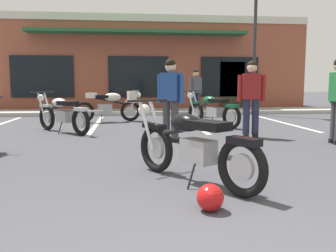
# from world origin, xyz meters

# --- Properties ---
(ground_plane) EXTENTS (80.00, 80.00, 0.00)m
(ground_plane) POSITION_xyz_m (0.00, 4.01, 0.00)
(ground_plane) COLOR #3D3D42
(sidewalk_kerb) EXTENTS (22.00, 1.80, 0.14)m
(sidewalk_kerb) POSITION_xyz_m (0.00, 12.45, 0.07)
(sidewalk_kerb) COLOR #A8A59E
(sidewalk_kerb) RESTS_ON ground_plane
(brick_storefront_building) EXTENTS (14.77, 6.52, 4.04)m
(brick_storefront_building) POSITION_xyz_m (0.00, 16.57, 2.02)
(brick_storefront_building) COLOR brown
(brick_storefront_building) RESTS_ON ground_plane
(painted_stall_lines) EXTENTS (8.47, 4.80, 0.01)m
(painted_stall_lines) POSITION_xyz_m (0.00, 8.85, 0.00)
(painted_stall_lines) COLOR silver
(painted_stall_lines) RESTS_ON ground_plane
(motorcycle_foreground_classic) EXTENTS (1.41, 1.84, 0.98)m
(motorcycle_foreground_classic) POSITION_xyz_m (0.27, 2.53, 0.46)
(motorcycle_foreground_classic) COLOR black
(motorcycle_foreground_classic) RESTS_ON ground_plane
(motorcycle_red_sportbike) EXTENTS (1.29, 1.90, 0.98)m
(motorcycle_red_sportbike) POSITION_xyz_m (1.83, 8.07, 0.46)
(motorcycle_red_sportbike) COLOR black
(motorcycle_red_sportbike) RESTS_ON ground_plane
(motorcycle_black_cruiser) EXTENTS (1.60, 1.70, 0.98)m
(motorcycle_black_cruiser) POSITION_xyz_m (-2.05, 7.23, 0.46)
(motorcycle_black_cruiser) COLOR black
(motorcycle_black_cruiser) RESTS_ON ground_plane
(motorcycle_green_cafe_racer) EXTENTS (2.07, 0.89, 0.98)m
(motorcycle_green_cafe_racer) POSITION_xyz_m (-0.98, 9.53, 0.53)
(motorcycle_green_cafe_racer) COLOR black
(motorcycle_green_cafe_racer) RESTS_ON ground_plane
(person_in_black_shirt) EXTENTS (0.61, 0.34, 1.68)m
(person_in_black_shirt) POSITION_xyz_m (2.21, 5.99, 0.95)
(person_in_black_shirt) COLOR black
(person_in_black_shirt) RESTS_ON ground_plane
(person_by_back_row) EXTENTS (0.55, 0.43, 1.68)m
(person_by_back_row) POSITION_xyz_m (1.94, 11.06, 0.95)
(person_by_back_row) COLOR black
(person_by_back_row) RESTS_ON ground_plane
(person_near_building) EXTENTS (0.54, 0.44, 1.68)m
(person_near_building) POSITION_xyz_m (0.38, 5.60, 0.95)
(person_near_building) COLOR black
(person_near_building) RESTS_ON ground_plane
(helmet_on_pavement) EXTENTS (0.26, 0.26, 0.26)m
(helmet_on_pavement) POSITION_xyz_m (0.27, 1.55, 0.13)
(helmet_on_pavement) COLOR #B71414
(helmet_on_pavement) RESTS_ON ground_plane
(parking_lot_lamp_post) EXTENTS (0.24, 0.76, 5.07)m
(parking_lot_lamp_post) POSITION_xyz_m (4.18, 11.25, 3.27)
(parking_lot_lamp_post) COLOR #2D2D33
(parking_lot_lamp_post) RESTS_ON ground_plane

